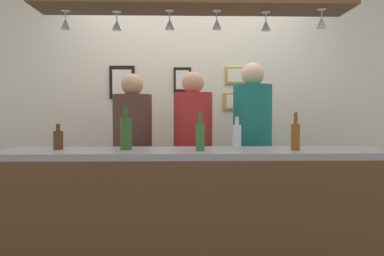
# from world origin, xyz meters

# --- Properties ---
(back_wall) EXTENTS (4.40, 0.06, 2.60)m
(back_wall) POSITION_xyz_m (0.00, 1.10, 1.30)
(back_wall) COLOR silver
(back_wall) RESTS_ON ground_plane
(bar_counter) EXTENTS (2.70, 0.55, 1.03)m
(bar_counter) POSITION_xyz_m (0.00, -0.51, 0.69)
(bar_counter) COLOR #99999E
(bar_counter) RESTS_ON ground_plane
(overhead_glass_rack) EXTENTS (2.20, 0.36, 0.04)m
(overhead_glass_rack) POSITION_xyz_m (0.00, -0.30, 2.03)
(overhead_glass_rack) COLOR brown
(hanging_wineglass_far_left) EXTENTS (0.07, 0.07, 0.13)m
(hanging_wineglass_far_left) POSITION_xyz_m (-0.90, -0.26, 1.92)
(hanging_wineglass_far_left) COLOR silver
(hanging_wineglass_far_left) RESTS_ON overhead_glass_rack
(hanging_wineglass_left) EXTENTS (0.07, 0.07, 0.13)m
(hanging_wineglass_left) POSITION_xyz_m (-0.54, -0.24, 1.92)
(hanging_wineglass_left) COLOR silver
(hanging_wineglass_left) RESTS_ON overhead_glass_rack
(hanging_wineglass_center_left) EXTENTS (0.07, 0.07, 0.13)m
(hanging_wineglass_center_left) POSITION_xyz_m (-0.17, -0.28, 1.92)
(hanging_wineglass_center_left) COLOR silver
(hanging_wineglass_center_left) RESTS_ON overhead_glass_rack
(hanging_wineglass_center) EXTENTS (0.07, 0.07, 0.13)m
(hanging_wineglass_center) POSITION_xyz_m (0.16, -0.29, 1.92)
(hanging_wineglass_center) COLOR silver
(hanging_wineglass_center) RESTS_ON overhead_glass_rack
(hanging_wineglass_center_right) EXTENTS (0.07, 0.07, 0.13)m
(hanging_wineglass_center_right) POSITION_xyz_m (0.52, -0.26, 1.92)
(hanging_wineglass_center_right) COLOR silver
(hanging_wineglass_center_right) RESTS_ON overhead_glass_rack
(hanging_wineglass_right) EXTENTS (0.07, 0.07, 0.13)m
(hanging_wineglass_right) POSITION_xyz_m (0.89, -0.35, 1.92)
(hanging_wineglass_right) COLOR silver
(hanging_wineglass_right) RESTS_ON overhead_glass_rack
(person_left_brown_shirt) EXTENTS (0.34, 0.34, 1.63)m
(person_left_brown_shirt) POSITION_xyz_m (-0.51, 0.37, 0.98)
(person_left_brown_shirt) COLOR #2D334C
(person_left_brown_shirt) RESTS_ON ground_plane
(person_middle_red_shirt) EXTENTS (0.34, 0.34, 1.65)m
(person_middle_red_shirt) POSITION_xyz_m (0.02, 0.37, 0.99)
(person_middle_red_shirt) COLOR #2D334C
(person_middle_red_shirt) RESTS_ON ground_plane
(person_right_teal_shirt) EXTENTS (0.34, 0.34, 1.73)m
(person_right_teal_shirt) POSITION_xyz_m (0.54, 0.37, 1.04)
(person_right_teal_shirt) COLOR #2D334C
(person_right_teal_shirt) RESTS_ON ground_plane
(bottle_champagne_green) EXTENTS (0.08, 0.08, 0.30)m
(bottle_champagne_green) POSITION_xyz_m (-0.47, -0.33, 1.15)
(bottle_champagne_green) COLOR #2D5623
(bottle_champagne_green) RESTS_ON bar_counter
(bottle_beer_brown_stubby) EXTENTS (0.07, 0.07, 0.18)m
(bottle_beer_brown_stubby) POSITION_xyz_m (-0.95, -0.30, 1.10)
(bottle_beer_brown_stubby) COLOR #512D14
(bottle_beer_brown_stubby) RESTS_ON bar_counter
(bottle_soda_clear) EXTENTS (0.06, 0.06, 0.23)m
(bottle_soda_clear) POSITION_xyz_m (0.32, -0.25, 1.12)
(bottle_soda_clear) COLOR silver
(bottle_soda_clear) RESTS_ON bar_counter
(bottle_beer_amber_tall) EXTENTS (0.06, 0.06, 0.26)m
(bottle_beer_amber_tall) POSITION_xyz_m (0.70, -0.40, 1.13)
(bottle_beer_amber_tall) COLOR brown
(bottle_beer_amber_tall) RESTS_ON bar_counter
(bottle_beer_green_import) EXTENTS (0.06, 0.06, 0.26)m
(bottle_beer_green_import) POSITION_xyz_m (0.04, -0.42, 1.14)
(bottle_beer_green_import) COLOR #336B2D
(bottle_beer_green_import) RESTS_ON bar_counter
(picture_frame_caricature) EXTENTS (0.26, 0.02, 0.34)m
(picture_frame_caricature) POSITION_xyz_m (-0.71, 1.06, 1.61)
(picture_frame_caricature) COLOR black
(picture_frame_caricature) RESTS_ON back_wall
(picture_frame_crest) EXTENTS (0.18, 0.02, 0.26)m
(picture_frame_crest) POSITION_xyz_m (-0.08, 1.06, 1.63)
(picture_frame_crest) COLOR black
(picture_frame_crest) RESTS_ON back_wall
(picture_frame_lower_pair) EXTENTS (0.30, 0.02, 0.18)m
(picture_frame_lower_pair) POSITION_xyz_m (0.50, 1.06, 1.41)
(picture_frame_lower_pair) COLOR #B29338
(picture_frame_lower_pair) RESTS_ON back_wall
(picture_frame_upper_small) EXTENTS (0.22, 0.02, 0.18)m
(picture_frame_upper_small) POSITION_xyz_m (0.48, 1.06, 1.68)
(picture_frame_upper_small) COLOR #B29338
(picture_frame_upper_small) RESTS_ON back_wall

